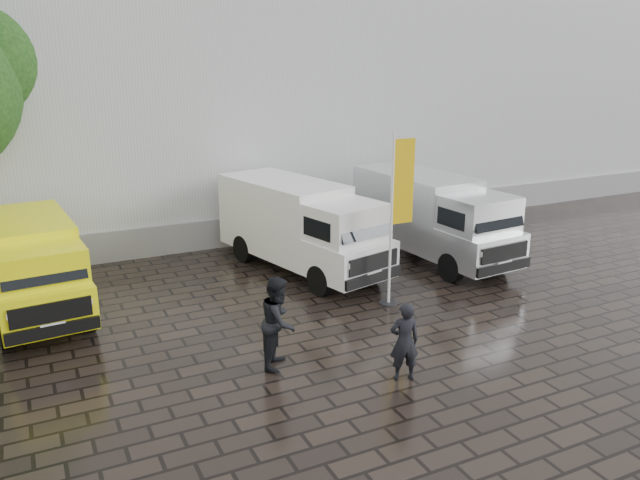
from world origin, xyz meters
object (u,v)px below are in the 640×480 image
object	(u,v)px
flagpole	(398,212)
wheelie_bin	(460,206)
van_white	(302,228)
person_tent	(279,322)
person_front	(404,341)
van_yellow	(34,270)
van_silver	(432,219)

from	to	relation	value
flagpole	wheelie_bin	bearing A→B (deg)	41.70
van_white	person_tent	bearing A→B (deg)	-132.56
wheelie_bin	person_front	xyz separation A→B (m)	(-9.18, -9.90, 0.28)
van_yellow	person_tent	size ratio (longest dim) A/B	2.62
van_silver	wheelie_bin	world-z (taller)	van_silver
van_yellow	van_silver	world-z (taller)	van_silver
van_yellow	person_front	size ratio (longest dim) A/B	3.11
van_silver	flagpole	xyz separation A→B (m)	(-3.08, -2.68, 1.16)
van_white	van_silver	distance (m)	4.29
van_white	person_tent	size ratio (longest dim) A/B	3.11
van_silver	van_yellow	bearing A→B (deg)	172.78
van_silver	wheelie_bin	bearing A→B (deg)	37.76
van_yellow	person_tent	xyz separation A→B (m)	(4.46, -5.13, -0.20)
van_silver	person_tent	world-z (taller)	van_silver
van_yellow	van_white	size ratio (longest dim) A/B	0.84
wheelie_bin	van_yellow	bearing A→B (deg)	-149.30
van_yellow	flagpole	bearing A→B (deg)	-25.63
person_front	person_tent	bearing A→B (deg)	-22.36
person_tent	wheelie_bin	bearing A→B (deg)	-17.92
van_yellow	van_silver	distance (m)	11.63
van_yellow	person_front	bearing A→B (deg)	-51.18
van_silver	person_front	xyz separation A→B (m)	(-5.13, -6.23, -0.50)
wheelie_bin	flagpole	bearing A→B (deg)	-118.84
van_silver	person_front	bearing A→B (deg)	-133.94
person_front	van_yellow	bearing A→B (deg)	-29.30
van_white	flagpole	bearing A→B (deg)	-85.52
van_yellow	person_tent	distance (m)	6.80
van_yellow	person_front	xyz separation A→B (m)	(6.48, -6.79, -0.36)
van_silver	flagpole	world-z (taller)	flagpole
van_yellow	person_front	world-z (taller)	van_yellow
van_yellow	wheelie_bin	distance (m)	15.98
van_silver	person_tent	distance (m)	8.50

